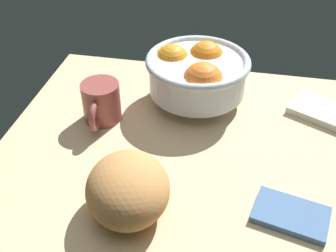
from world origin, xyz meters
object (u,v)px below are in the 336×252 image
Objects in this scene: bread_loaf at (128,189)px; napkin_folded at (320,111)px; napkin_spare at (291,215)px; fruit_bowl at (197,73)px; mug at (101,103)px.

napkin_folded is (-32.83, -33.34, -4.08)cm from bread_loaf.
bread_loaf is at bearing 7.61° from napkin_spare.
napkin_spare is at bearing -172.39° from bread_loaf.
fruit_bowl is 33.75cm from bread_loaf.
mug is (37.74, -19.10, 3.55)cm from napkin_spare.
napkin_folded is 46.26cm from mug.
fruit_bowl is 36.19cm from napkin_spare.
napkin_folded is at bearing -179.53° from fruit_bowl.
bread_loaf reaches higher than mug.
mug is at bearing 30.31° from fruit_bowl.
fruit_bowl reaches higher than bread_loaf.
napkin_folded is at bearing -134.56° from bread_loaf.
fruit_bowl is at bearing -56.50° from napkin_spare.
bread_loaf reaches higher than napkin_folded.
napkin_spare is (7.11, 29.90, -0.16)cm from napkin_folded.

